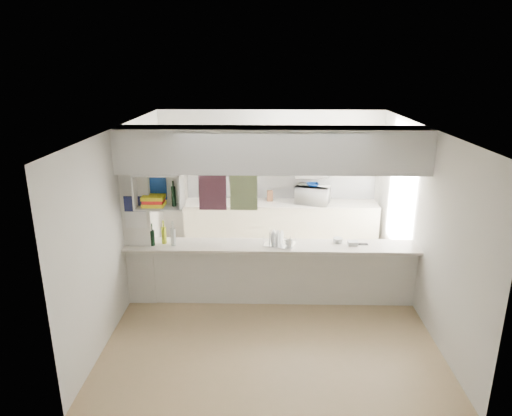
{
  "coord_description": "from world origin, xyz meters",
  "views": [
    {
      "loc": [
        -0.07,
        -6.09,
        3.41
      ],
      "look_at": [
        -0.23,
        0.5,
        1.31
      ],
      "focal_mm": 32.0,
      "sensor_mm": 36.0,
      "label": 1
    }
  ],
  "objects_px": {
    "bowl": "(313,185)",
    "microwave": "(313,195)",
    "dish_rack": "(280,239)",
    "wine_bottles": "(163,236)"
  },
  "relations": [
    {
      "from": "bowl",
      "to": "microwave",
      "type": "bearing_deg",
      "value": 65.24
    },
    {
      "from": "dish_rack",
      "to": "wine_bottles",
      "type": "height_order",
      "value": "wine_bottles"
    },
    {
      "from": "dish_rack",
      "to": "wine_bottles",
      "type": "bearing_deg",
      "value": -160.1
    },
    {
      "from": "microwave",
      "to": "bowl",
      "type": "bearing_deg",
      "value": 83.3
    },
    {
      "from": "microwave",
      "to": "wine_bottles",
      "type": "distance_m",
      "value": 3.13
    },
    {
      "from": "microwave",
      "to": "bowl",
      "type": "distance_m",
      "value": 0.2
    },
    {
      "from": "dish_rack",
      "to": "wine_bottles",
      "type": "relative_size",
      "value": 1.33
    },
    {
      "from": "bowl",
      "to": "wine_bottles",
      "type": "relative_size",
      "value": 0.63
    },
    {
      "from": "bowl",
      "to": "dish_rack",
      "type": "relative_size",
      "value": 0.47
    },
    {
      "from": "dish_rack",
      "to": "wine_bottles",
      "type": "distance_m",
      "value": 1.67
    }
  ]
}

